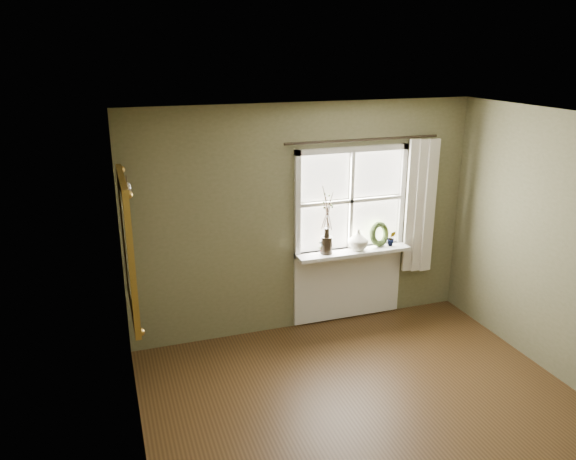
% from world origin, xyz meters
% --- Properties ---
extents(floor, '(4.50, 4.50, 0.00)m').
position_xyz_m(floor, '(0.00, 0.00, 0.00)').
color(floor, '#3F2913').
rests_on(floor, ground).
extents(ceiling, '(4.50, 4.50, 0.00)m').
position_xyz_m(ceiling, '(0.00, 0.00, 2.60)').
color(ceiling, silver).
rests_on(ceiling, ground).
extents(wall_back, '(4.00, 0.10, 2.60)m').
position_xyz_m(wall_back, '(0.00, 2.30, 1.30)').
color(wall_back, '#696645').
rests_on(wall_back, ground).
extents(wall_left, '(0.10, 4.50, 2.60)m').
position_xyz_m(wall_left, '(-2.05, 0.00, 1.30)').
color(wall_left, '#696645').
rests_on(wall_left, ground).
extents(window_frame, '(1.36, 0.06, 1.24)m').
position_xyz_m(window_frame, '(0.55, 2.23, 1.48)').
color(window_frame, white).
rests_on(window_frame, wall_back).
extents(window_sill, '(1.36, 0.26, 0.04)m').
position_xyz_m(window_sill, '(0.55, 2.12, 0.90)').
color(window_sill, white).
rests_on(window_sill, wall_back).
extents(window_apron, '(1.36, 0.04, 0.88)m').
position_xyz_m(window_apron, '(0.55, 2.23, 0.46)').
color(window_apron, white).
rests_on(window_apron, ground).
extents(dark_jug, '(0.14, 0.14, 0.20)m').
position_xyz_m(dark_jug, '(0.21, 2.12, 1.02)').
color(dark_jug, black).
rests_on(dark_jug, window_sill).
extents(cream_vase, '(0.26, 0.26, 0.24)m').
position_xyz_m(cream_vase, '(0.61, 2.12, 1.04)').
color(cream_vase, beige).
rests_on(cream_vase, window_sill).
extents(wreath, '(0.33, 0.23, 0.31)m').
position_xyz_m(wreath, '(0.90, 2.16, 1.03)').
color(wreath, '#34461F').
rests_on(wreath, window_sill).
extents(potted_plant_left, '(0.10, 0.09, 0.16)m').
position_xyz_m(potted_plant_left, '(0.16, 2.12, 1.00)').
color(potted_plant_left, '#34461F').
rests_on(potted_plant_left, window_sill).
extents(potted_plant_right, '(0.12, 0.11, 0.18)m').
position_xyz_m(potted_plant_right, '(1.04, 2.12, 1.01)').
color(potted_plant_right, '#34461F').
rests_on(potted_plant_right, window_sill).
extents(curtain, '(0.36, 0.12, 1.59)m').
position_xyz_m(curtain, '(1.39, 2.13, 1.37)').
color(curtain, beige).
rests_on(curtain, wall_back).
extents(curtain_rod, '(1.84, 0.03, 0.03)m').
position_xyz_m(curtain_rod, '(0.65, 2.17, 2.18)').
color(curtain_rod, black).
rests_on(curtain_rod, wall_back).
extents(gilt_mirror, '(0.10, 1.05, 1.25)m').
position_xyz_m(gilt_mirror, '(-1.96, 1.37, 1.51)').
color(gilt_mirror, white).
rests_on(gilt_mirror, wall_left).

